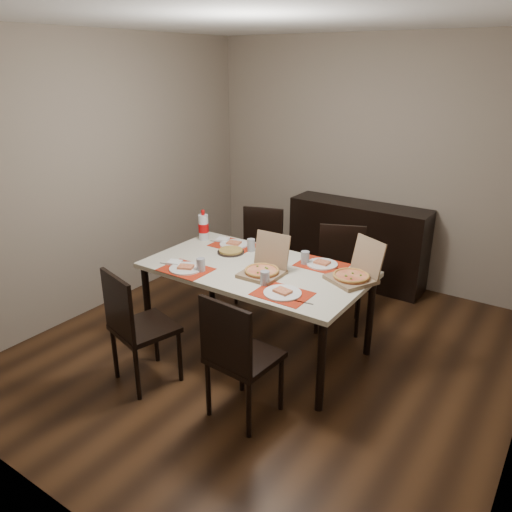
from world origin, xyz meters
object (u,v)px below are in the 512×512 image
pizza_box_center (264,268)px  dip_bowl (275,261)px  sideboard (357,243)px  chair_near_left (135,324)px  dining_table (256,275)px  chair_far_right (340,272)px  soda_bottle (203,227)px  chair_near_right (238,354)px  chair_far_left (260,250)px

pizza_box_center → dip_bowl: bearing=103.7°
sideboard → chair_near_left: size_ratio=1.61×
pizza_box_center → dip_bowl: 0.28m
dining_table → chair_near_left: bearing=-116.0°
chair_near_left → dining_table: bearing=64.0°
chair_far_right → soda_bottle: size_ratio=3.24×
dining_table → pizza_box_center: size_ratio=5.22×
sideboard → soda_bottle: bearing=-121.7°
chair_near_right → soda_bottle: (-1.21, 1.12, 0.36)m
chair_near_right → chair_far_left: same height
dip_bowl → sideboard: bearing=87.7°
chair_near_right → dip_bowl: size_ratio=7.42×
sideboard → dip_bowl: size_ratio=11.97×
sideboard → chair_far_left: 1.14m
dip_bowl → soda_bottle: (-0.86, 0.11, 0.11)m
chair_near_right → pizza_box_center: bearing=110.7°
dining_table → chair_near_right: (0.41, -0.83, -0.17)m
chair_near_left → chair_far_left: same height
chair_far_left → chair_far_right: same height
chair_far_right → pizza_box_center: size_ratio=2.70×
chair_near_left → chair_far_right: (0.84, 1.73, 0.00)m
chair_near_right → pizza_box_center: (-0.28, 0.74, 0.29)m
chair_near_left → pizza_box_center: bearing=55.3°
sideboard → dip_bowl: 1.64m
chair_far_left → soda_bottle: soda_bottle is taller
dining_table → soda_bottle: 0.87m
soda_bottle → sideboard: bearing=58.3°
chair_near_right → pizza_box_center: pizza_box_center is taller
chair_far_right → pizza_box_center: bearing=-105.9°
sideboard → dip_bowl: bearing=-92.3°
chair_far_left → soda_bottle: bearing=-113.1°
pizza_box_center → dining_table: bearing=147.5°
chair_near_right → soda_bottle: 1.69m
dip_bowl → chair_near_right: bearing=-71.1°
dining_table → pizza_box_center: 0.20m
soda_bottle → chair_near_right: bearing=-42.9°
sideboard → dining_table: bearing=-94.3°
chair_near_right → chair_far_right: (-0.03, 1.63, 0.00)m
chair_far_left → dip_bowl: bearing=-48.5°
sideboard → chair_near_left: 2.78m
soda_bottle → dip_bowl: bearing=-7.4°
pizza_box_center → soda_bottle: (-0.93, 0.38, 0.07)m
sideboard → chair_far_right: (0.25, -0.99, 0.06)m
chair_far_left → dip_bowl: 0.96m
chair_far_right → chair_near_right: bearing=-89.0°
dip_bowl → pizza_box_center: bearing=-76.3°
chair_near_right → chair_far_left: bearing=119.4°
dining_table → dip_bowl: dip_bowl is taller
chair_far_right → soda_bottle: bearing=-156.5°
sideboard → soda_bottle: 1.81m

